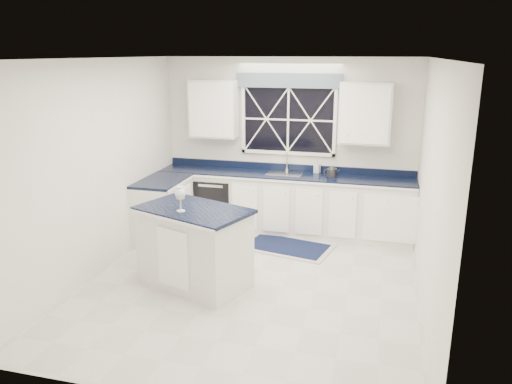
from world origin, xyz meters
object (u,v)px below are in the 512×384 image
(dishwasher, at_px, (218,201))
(wine_glass, at_px, (180,194))
(soap_bottle, at_px, (317,167))
(island, at_px, (195,247))
(kettle, at_px, (332,171))
(faucet, at_px, (287,161))

(dishwasher, relative_size, wine_glass, 2.76)
(dishwasher, bearing_deg, soap_bottle, 7.92)
(island, relative_size, soap_bottle, 7.73)
(kettle, bearing_deg, faucet, 152.10)
(kettle, bearing_deg, wine_glass, -137.51)
(wine_glass, bearing_deg, dishwasher, 98.36)
(dishwasher, distance_m, wine_glass, 2.42)
(kettle, relative_size, wine_glass, 0.82)
(island, relative_size, wine_glass, 5.09)
(soap_bottle, bearing_deg, dishwasher, -172.08)
(faucet, height_order, soap_bottle, faucet)
(dishwasher, xyz_separation_m, faucet, (1.10, 0.19, 0.69))
(wine_glass, xyz_separation_m, soap_bottle, (1.25, 2.49, -0.15))
(wine_glass, bearing_deg, faucet, 72.74)
(wine_glass, bearing_deg, soap_bottle, 63.38)
(dishwasher, height_order, island, island)
(faucet, relative_size, island, 0.20)
(island, height_order, soap_bottle, soap_bottle)
(faucet, height_order, island, faucet)
(kettle, bearing_deg, dishwasher, 166.25)
(kettle, height_order, wine_glass, wine_glass)
(faucet, bearing_deg, wine_glass, -107.26)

